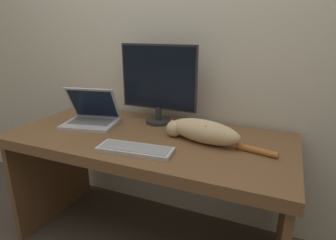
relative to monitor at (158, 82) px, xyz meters
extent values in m
cube|color=beige|center=(0.04, 0.20, 0.29)|extent=(6.40, 0.06, 2.60)
cube|color=brown|center=(0.04, -0.24, -0.30)|extent=(1.63, 0.75, 0.06)
cube|color=brown|center=(-0.74, -0.24, -0.67)|extent=(0.04, 0.69, 0.68)
cube|color=brown|center=(0.82, -0.24, -0.67)|extent=(0.04, 0.69, 0.68)
cylinder|color=#282828|center=(0.00, 0.00, -0.26)|extent=(0.17, 0.17, 0.02)
cylinder|color=#282828|center=(0.00, 0.00, -0.20)|extent=(0.04, 0.04, 0.09)
cube|color=#282828|center=(0.00, 0.00, 0.03)|extent=(0.51, 0.02, 0.41)
cube|color=black|center=(0.00, -0.01, 0.03)|extent=(0.48, 0.01, 0.38)
cube|color=#B7B7BC|center=(-0.38, -0.22, -0.26)|extent=(0.37, 0.31, 0.02)
cube|color=slate|center=(-0.38, -0.21, -0.25)|extent=(0.29, 0.19, 0.00)
cube|color=#B7B7BC|center=(-0.39, -0.16, -0.14)|extent=(0.34, 0.20, 0.22)
cube|color=black|center=(-0.39, -0.16, -0.14)|extent=(0.31, 0.17, 0.19)
cube|color=#BCBCC1|center=(0.08, -0.46, -0.26)|extent=(0.39, 0.17, 0.02)
cube|color=#939397|center=(0.08, -0.46, -0.25)|extent=(0.36, 0.14, 0.00)
ellipsoid|color=#D1B284|center=(0.37, -0.21, -0.20)|extent=(0.43, 0.22, 0.13)
ellipsoid|color=#AD662D|center=(0.39, -0.21, -0.17)|extent=(0.20, 0.14, 0.05)
sphere|color=#D1B284|center=(0.19, -0.19, -0.22)|extent=(0.09, 0.09, 0.09)
cone|color=#AD662D|center=(0.17, -0.18, -0.18)|extent=(0.03, 0.03, 0.03)
cone|color=#AD662D|center=(0.21, -0.19, -0.18)|extent=(0.03, 0.03, 0.03)
cylinder|color=#AD662D|center=(0.64, -0.25, -0.25)|extent=(0.21, 0.08, 0.03)
camera|label=1|loc=(0.74, -1.58, 0.32)|focal=30.00mm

